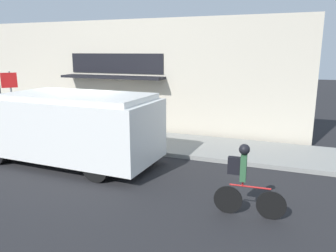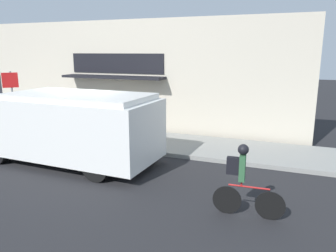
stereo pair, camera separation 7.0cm
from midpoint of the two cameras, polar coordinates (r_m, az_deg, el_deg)
ground_plane at (r=12.08m, az=-12.87°, el=-3.80°), size 70.00×70.00×0.00m
sidewalk at (r=13.13m, az=-9.73°, el=-2.00°), size 28.00×2.63×0.14m
storefront at (r=14.15m, az=-6.87°, el=8.53°), size 14.60×0.96×4.68m
school_bus at (r=10.41m, az=-16.67°, el=-0.17°), size 5.99×2.85×2.19m
cyclist at (r=7.05m, az=12.89°, el=-9.14°), size 1.49×0.22×1.57m
stop_sign_post at (r=14.76m, az=-25.83°, el=5.37°), size 0.45×0.45×2.48m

